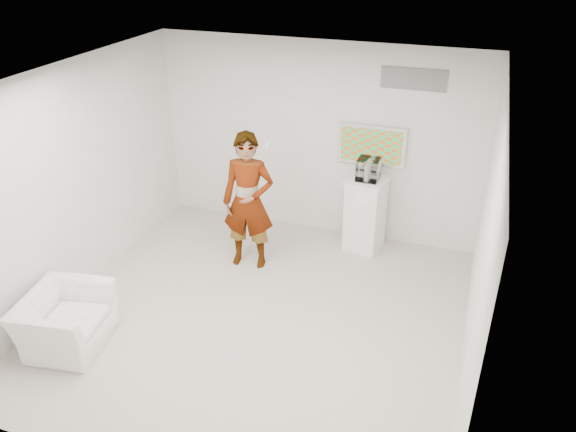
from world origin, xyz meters
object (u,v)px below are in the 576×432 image
object	(u,v)px
armchair	(65,320)
floor_uplight	(366,233)
person	(248,202)
pedestal	(365,214)
tv	(372,145)

from	to	relation	value
armchair	floor_uplight	size ratio (longest dim) A/B	4.06
person	pedestal	bearing A→B (deg)	24.86
tv	pedestal	world-z (taller)	tv
pedestal	floor_uplight	xyz separation A→B (m)	(-0.00, 0.22, -0.45)
tv	floor_uplight	distance (m)	1.43
armchair	pedestal	bearing A→B (deg)	-49.03
person	armchair	xyz separation A→B (m)	(-1.35, -2.35, -0.67)
pedestal	floor_uplight	world-z (taller)	pedestal
tv	person	bearing A→B (deg)	-137.93
pedestal	floor_uplight	bearing A→B (deg)	90.19
person	floor_uplight	bearing A→B (deg)	30.36
tv	floor_uplight	size ratio (longest dim) A/B	4.02
person	pedestal	world-z (taller)	person
person	pedestal	xyz separation A→B (m)	(1.47, 0.98, -0.43)
pedestal	armchair	bearing A→B (deg)	-130.28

